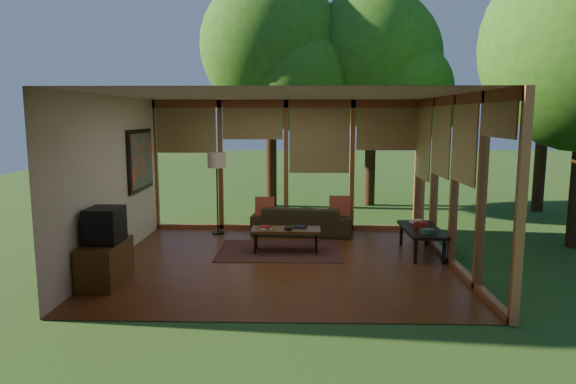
{
  "coord_description": "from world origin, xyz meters",
  "views": [
    {
      "loc": [
        0.32,
        -8.15,
        2.38
      ],
      "look_at": [
        0.09,
        0.7,
        1.06
      ],
      "focal_mm": 32.0,
      "sensor_mm": 36.0,
      "label": 1
    }
  ],
  "objects_px": {
    "sofa": "(302,220)",
    "television": "(105,225)",
    "floor_lamp": "(217,165)",
    "coffee_table": "(286,230)",
    "media_cabinet": "(105,263)",
    "side_console": "(422,231)"
  },
  "relations": [
    {
      "from": "coffee_table",
      "to": "media_cabinet",
      "type": "bearing_deg",
      "value": -145.24
    },
    {
      "from": "television",
      "to": "coffee_table",
      "type": "bearing_deg",
      "value": 34.98
    },
    {
      "from": "sofa",
      "to": "media_cabinet",
      "type": "relative_size",
      "value": 1.98
    },
    {
      "from": "sofa",
      "to": "media_cabinet",
      "type": "height_order",
      "value": "media_cabinet"
    },
    {
      "from": "media_cabinet",
      "to": "side_console",
      "type": "bearing_deg",
      "value": 19.31
    },
    {
      "from": "floor_lamp",
      "to": "coffee_table",
      "type": "height_order",
      "value": "floor_lamp"
    },
    {
      "from": "sofa",
      "to": "coffee_table",
      "type": "bearing_deg",
      "value": 85.14
    },
    {
      "from": "television",
      "to": "floor_lamp",
      "type": "bearing_deg",
      "value": 71.2
    },
    {
      "from": "media_cabinet",
      "to": "side_console",
      "type": "height_order",
      "value": "media_cabinet"
    },
    {
      "from": "sofa",
      "to": "television",
      "type": "xyz_separation_m",
      "value": [
        -2.79,
        -3.15,
        0.56
      ]
    },
    {
      "from": "media_cabinet",
      "to": "coffee_table",
      "type": "bearing_deg",
      "value": 34.76
    },
    {
      "from": "floor_lamp",
      "to": "side_console",
      "type": "distance_m",
      "value": 4.17
    },
    {
      "from": "television",
      "to": "sofa",
      "type": "bearing_deg",
      "value": 48.52
    },
    {
      "from": "television",
      "to": "coffee_table",
      "type": "distance_m",
      "value": 3.09
    },
    {
      "from": "sofa",
      "to": "side_console",
      "type": "relative_size",
      "value": 1.42
    },
    {
      "from": "floor_lamp",
      "to": "side_console",
      "type": "bearing_deg",
      "value": -21.06
    },
    {
      "from": "floor_lamp",
      "to": "coffee_table",
      "type": "distance_m",
      "value": 2.25
    },
    {
      "from": "sofa",
      "to": "media_cabinet",
      "type": "xyz_separation_m",
      "value": [
        -2.81,
        -3.15,
        0.01
      ]
    },
    {
      "from": "floor_lamp",
      "to": "side_console",
      "type": "relative_size",
      "value": 1.18
    },
    {
      "from": "coffee_table",
      "to": "sofa",
      "type": "bearing_deg",
      "value": 78.57
    },
    {
      "from": "television",
      "to": "side_console",
      "type": "distance_m",
      "value": 5.16
    },
    {
      "from": "coffee_table",
      "to": "television",
      "type": "bearing_deg",
      "value": -145.02
    }
  ]
}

